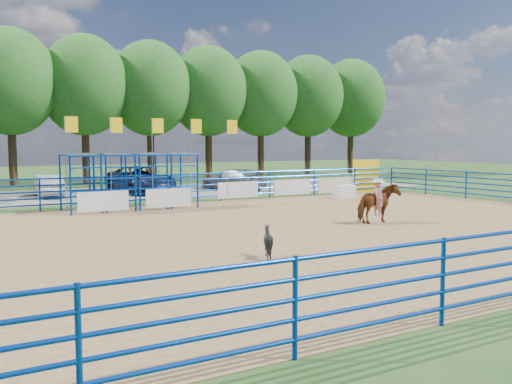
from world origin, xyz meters
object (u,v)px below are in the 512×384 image
horse_and_rider (378,201)px  car_c (140,180)px  car_d (234,180)px  announcer_table (344,192)px  car_b (49,186)px  calf (268,242)px

horse_and_rider → car_c: horse_and_rider is taller
horse_and_rider → car_d: horse_and_rider is taller
announcer_table → car_c: size_ratio=0.23×
announcer_table → car_d: size_ratio=0.28×
announcer_table → horse_and_rider: size_ratio=0.56×
car_c → car_d: size_ratio=1.22×
car_b → horse_and_rider: bearing=122.1°
car_b → car_c: 5.27m
announcer_table → calf: size_ratio=1.57×
horse_and_rider → car_b: 19.27m
horse_and_rider → car_d: (2.30, 15.82, -0.17)m
calf → car_c: (3.49, 20.35, 0.37)m
car_b → announcer_table: bearing=152.0°
car_c → horse_and_rider: bearing=-83.3°
announcer_table → calf: bearing=-136.1°
calf → car_d: car_d is taller
announcer_table → horse_and_rider: horse_and_rider is taller
horse_and_rider → car_d: 15.99m
calf → car_c: 20.65m
car_d → horse_and_rider: bearing=63.7°
horse_and_rider → announcer_table: bearing=58.4°
horse_and_rider → car_b: size_ratio=0.62×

